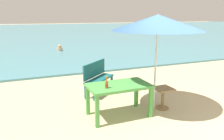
{
  "coord_description": "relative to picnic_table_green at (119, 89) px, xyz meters",
  "views": [
    {
      "loc": [
        -3.2,
        -3.28,
        2.29
      ],
      "look_at": [
        -0.62,
        3.0,
        0.6
      ],
      "focal_mm": 35.64,
      "sensor_mm": 36.0,
      "label": 1
    }
  ],
  "objects": [
    {
      "name": "patio_umbrella",
      "position": [
        0.93,
        -0.03,
        1.47
      ],
      "size": [
        2.1,
        2.1,
        2.3
      ],
      "color": "silver",
      "rests_on": "ground_plane"
    },
    {
      "name": "swimmer_person",
      "position": [
        0.27,
        9.72,
        -0.41
      ],
      "size": [
        0.34,
        0.34,
        0.41
      ],
      "color": "tan",
      "rests_on": "sea_water"
    },
    {
      "name": "picnic_table_green",
      "position": [
        0.0,
        0.0,
        0.0
      ],
      "size": [
        1.4,
        0.8,
        0.76
      ],
      "color": "#4C9E47",
      "rests_on": "ground_plane"
    },
    {
      "name": "bench_teal_center",
      "position": [
        0.03,
        1.64,
        -0.11
      ],
      "size": [
        1.13,
        1.07,
        0.95
      ],
      "color": "#196066",
      "rests_on": "ground_plane"
    },
    {
      "name": "beer_bottle_amber",
      "position": [
        -0.35,
        -0.13,
        0.2
      ],
      "size": [
        0.07,
        0.07,
        0.26
      ],
      "color": "brown",
      "rests_on": "picnic_table_green"
    },
    {
      "name": "side_table_wood",
      "position": [
        1.19,
        -0.04,
        -0.3
      ],
      "size": [
        0.44,
        0.44,
        0.54
      ],
      "color": "olive",
      "rests_on": "ground_plane"
    },
    {
      "name": "ground_plane",
      "position": [
        1.24,
        -1.09,
        -0.65
      ],
      "size": [
        120.0,
        120.0,
        0.0
      ],
      "primitive_type": "plane",
      "color": "#C6B287"
    },
    {
      "name": "sea_water",
      "position": [
        1.24,
        28.91,
        -0.61
      ],
      "size": [
        120.0,
        50.0,
        0.08
      ],
      "primitive_type": "cube",
      "color": "teal",
      "rests_on": "ground_plane"
    }
  ]
}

